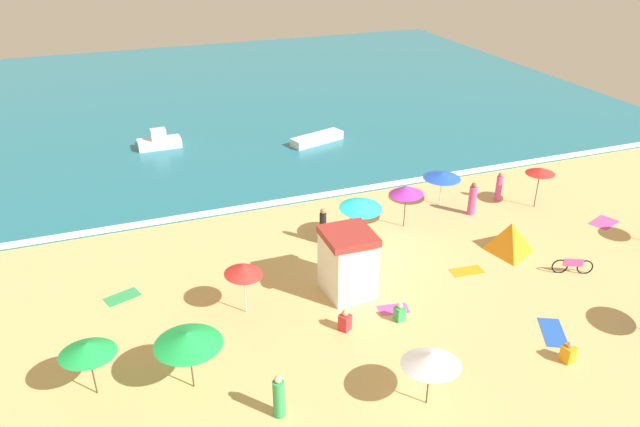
{
  "coord_description": "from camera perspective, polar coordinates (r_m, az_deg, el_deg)",
  "views": [
    {
      "loc": [
        -10.96,
        -22.36,
        14.66
      ],
      "look_at": [
        -1.55,
        2.94,
        0.8
      ],
      "focal_mm": 33.67,
      "sensor_mm": 36.0,
      "label": 1
    }
  ],
  "objects": [
    {
      "name": "beach_towel_0",
      "position": [
        25.25,
        21.27,
        -10.49
      ],
      "size": [
        1.56,
        1.98,
        0.01
      ],
      "color": "blue",
      "rests_on": "ground_plane"
    },
    {
      "name": "beach_umbrella_9",
      "position": [
        19.89,
        10.49,
        -13.45
      ],
      "size": [
        1.97,
        2.0,
        2.16
      ],
      "color": "#4C3823",
      "rests_on": "ground_plane"
    },
    {
      "name": "beach_umbrella_2",
      "position": [
        28.39,
        3.89,
        0.8
      ],
      "size": [
        2.35,
        2.36,
        2.32
      ],
      "color": "silver",
      "rests_on": "ground_plane"
    },
    {
      "name": "parked_bicycle",
      "position": [
        29.09,
        22.87,
        -4.6
      ],
      "size": [
        1.69,
        0.79,
        0.76
      ],
      "color": "black",
      "rests_on": "ground_plane"
    },
    {
      "name": "beach_towel_2",
      "position": [
        24.96,
        6.98,
        -9.01
      ],
      "size": [
        1.34,
        0.9,
        0.01
      ],
      "color": "#D84CA5",
      "rests_on": "ground_plane"
    },
    {
      "name": "beachgoer_4",
      "position": [
        23.87,
        22.52,
        -12.14
      ],
      "size": [
        0.49,
        0.49,
        0.83
      ],
      "color": "orange",
      "rests_on": "ground_plane"
    },
    {
      "name": "beachgoer_0",
      "position": [
        19.97,
        -3.94,
        -17.03
      ],
      "size": [
        0.51,
        0.51,
        1.63
      ],
      "color": "green",
      "rests_on": "ground_plane"
    },
    {
      "name": "beach_umbrella_0",
      "position": [
        33.04,
        11.53,
        3.55
      ],
      "size": [
        2.38,
        2.39,
        1.89
      ],
      "color": "silver",
      "rests_on": "ground_plane"
    },
    {
      "name": "beach_tent",
      "position": [
        29.8,
        17.6,
        -2.1
      ],
      "size": [
        2.48,
        2.68,
        1.44
      ],
      "color": "orange",
      "rests_on": "ground_plane"
    },
    {
      "name": "beach_towel_4",
      "position": [
        34.51,
        25.36,
        -0.77
      ],
      "size": [
        1.75,
        1.46,
        0.01
      ],
      "color": "#D84CA5",
      "rests_on": "ground_plane"
    },
    {
      "name": "small_boat_1",
      "position": [
        41.65,
        -0.29,
        7.13
      ],
      "size": [
        4.0,
        2.19,
        0.56
      ],
      "color": "white",
      "rests_on": "ocean_water"
    },
    {
      "name": "beach_towel_1",
      "position": [
        26.81,
        -18.28,
        -7.54
      ],
      "size": [
        1.58,
        1.2,
        0.01
      ],
      "color": "green",
      "rests_on": "ground_plane"
    },
    {
      "name": "beachgoer_2",
      "position": [
        24.23,
        7.58,
        -9.34
      ],
      "size": [
        0.42,
        0.42,
        0.8
      ],
      "color": "green",
      "rests_on": "ground_plane"
    },
    {
      "name": "lifeguard_cabana",
      "position": [
        25.04,
        2.66,
        -4.65
      ],
      "size": [
        2.03,
        2.14,
        2.88
      ],
      "color": "white",
      "rests_on": "ground_plane"
    },
    {
      "name": "beach_umbrella_3",
      "position": [
        30.23,
        8.19,
        2.22
      ],
      "size": [
        2.29,
        2.28,
        2.33
      ],
      "color": "#4C3823",
      "rests_on": "ground_plane"
    },
    {
      "name": "beach_towel_3",
      "position": [
        27.95,
        13.78,
        -5.33
      ],
      "size": [
        1.54,
        0.83,
        0.01
      ],
      "color": "orange",
      "rests_on": "ground_plane"
    },
    {
      "name": "beach_umbrella_1",
      "position": [
        23.69,
        -7.29,
        -5.3
      ],
      "size": [
        2.15,
        2.14,
        2.32
      ],
      "color": "silver",
      "rests_on": "ground_plane"
    },
    {
      "name": "small_boat_0",
      "position": [
        42.13,
        -15.03,
        6.63
      ],
      "size": [
        2.86,
        1.31,
        1.29
      ],
      "color": "white",
      "rests_on": "ocean_water"
    },
    {
      "name": "wave_breaker_foam",
      "position": [
        33.96,
        0.47,
        1.8
      ],
      "size": [
        57.0,
        0.7,
        0.01
      ],
      "primitive_type": "cube",
      "color": "white",
      "rests_on": "ocean_water"
    },
    {
      "name": "beach_umbrella_4",
      "position": [
        34.04,
        20.21,
        3.84
      ],
      "size": [
        2.1,
        2.1,
        2.33
      ],
      "color": "#4C3823",
      "rests_on": "ground_plane"
    },
    {
      "name": "ground_plane",
      "position": [
        28.9,
        4.92,
        -3.42
      ],
      "size": [
        60.0,
        60.0,
        0.0
      ],
      "primitive_type": "plane",
      "color": "#D8B775"
    },
    {
      "name": "beach_umbrella_7",
      "position": [
        21.27,
        -21.25,
        -11.86
      ],
      "size": [
        2.6,
        2.61,
        2.19
      ],
      "color": "#4C3823",
      "rests_on": "ground_plane"
    },
    {
      "name": "beach_umbrella_8",
      "position": [
        20.49,
        -12.45,
        -11.51
      ],
      "size": [
        3.24,
        3.24,
        2.33
      ],
      "color": "#4C3823",
      "rests_on": "ground_plane"
    },
    {
      "name": "beachgoer_6",
      "position": [
        32.68,
        14.27,
        1.29
      ],
      "size": [
        0.51,
        0.51,
        1.82
      ],
      "color": "#D84CA5",
      "rests_on": "ground_plane"
    },
    {
      "name": "beachgoer_5",
      "position": [
        23.53,
        2.39,
        -10.17
      ],
      "size": [
        0.55,
        0.55,
        0.91
      ],
      "color": "red",
      "rests_on": "ground_plane"
    },
    {
      "name": "beachgoer_7",
      "position": [
        28.91,
        0.28,
        -1.25
      ],
      "size": [
        0.46,
        0.46,
        1.86
      ],
      "color": "black",
      "rests_on": "ground_plane"
    },
    {
      "name": "beachgoer_1",
      "position": [
        34.67,
        16.63,
        2.39
      ],
      "size": [
        0.4,
        0.4,
        1.66
      ],
      "color": "#D84CA5",
      "rests_on": "ground_plane"
    },
    {
      "name": "ocean_water",
      "position": [
        53.57,
        -7.97,
        11.1
      ],
      "size": [
        60.0,
        44.0,
        0.1
      ],
      "primitive_type": "cube",
      "color": "teal",
      "rests_on": "ground_plane"
    }
  ]
}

